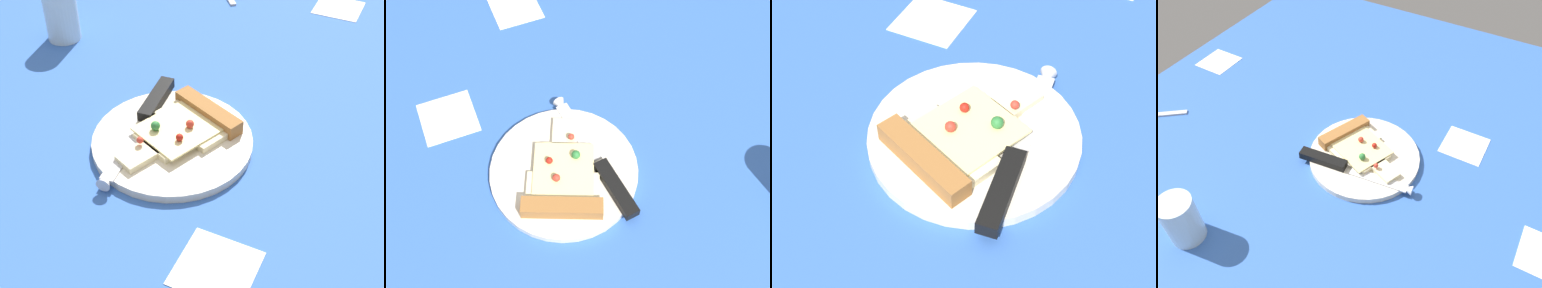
# 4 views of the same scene
# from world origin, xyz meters

# --- Properties ---
(ground_plane) EXTENTS (1.31, 1.31, 0.03)m
(ground_plane) POSITION_xyz_m (-0.00, 0.00, -0.01)
(ground_plane) COLOR #3360B7
(ground_plane) RESTS_ON ground
(plate) EXTENTS (0.23, 0.23, 0.01)m
(plate) POSITION_xyz_m (0.02, 0.04, 0.01)
(plate) COLOR silver
(plate) RESTS_ON ground_plane
(pizza_slice) EXTENTS (0.15, 0.19, 0.03)m
(pizza_slice) POSITION_xyz_m (0.03, 0.06, 0.02)
(pizza_slice) COLOR beige
(pizza_slice) RESTS_ON plate
(knife) EXTENTS (0.05, 0.24, 0.02)m
(knife) POSITION_xyz_m (-0.03, 0.06, 0.02)
(knife) COLOR silver
(knife) RESTS_ON plate
(drinking_glass) EXTENTS (0.06, 0.06, 0.10)m
(drinking_glass) POSITION_xyz_m (-0.29, 0.23, 0.05)
(drinking_glass) COLOR silver
(drinking_glass) RESTS_ON ground_plane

